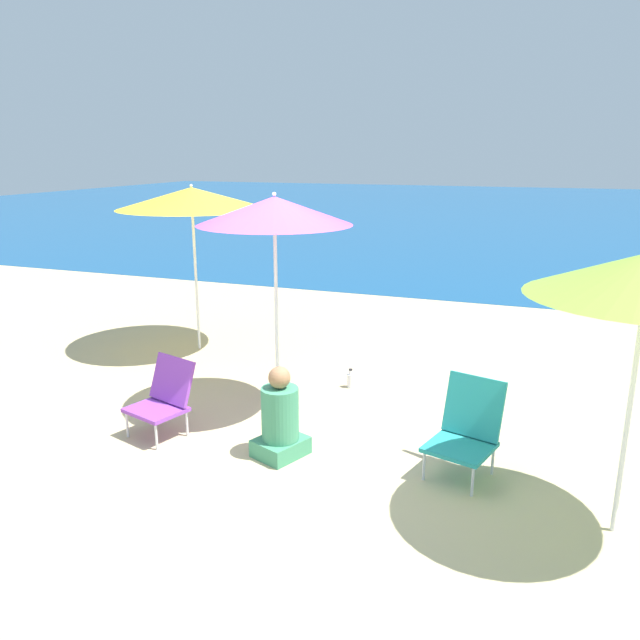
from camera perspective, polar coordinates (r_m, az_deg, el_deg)
The scene contains 8 objects.
ground_plane at distance 5.98m, azimuth -4.60°, elevation -11.39°, with size 60.00×60.00×0.00m, color #C6B284.
sea_water at distance 31.49m, azimuth 16.32°, elevation 9.72°, with size 60.00×40.00×0.01m.
beach_umbrella_purple at distance 6.19m, azimuth -4.18°, elevation 9.91°, with size 1.55×1.55×2.29m.
beach_umbrella_yellow at distance 8.51m, azimuth -11.65°, elevation 10.84°, with size 1.98×1.98×2.25m.
beach_chair_teal at distance 5.49m, azimuth 13.26°, elevation -9.52°, with size 0.65×0.70×0.82m.
beach_chair_purple at distance 6.24m, azimuth -14.07°, elevation -6.69°, with size 0.65×0.65×0.74m.
person_seated_far at distance 5.66m, azimuth -3.66°, elevation -9.14°, with size 0.51×0.54×0.85m.
water_bottle at distance 7.31m, azimuth 2.80°, elevation -5.51°, with size 0.08×0.08×0.23m.
Camera 1 is at (2.29, -4.83, 2.67)m, focal length 35.00 mm.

